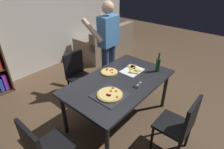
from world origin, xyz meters
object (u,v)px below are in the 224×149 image
object	(u,v)px
chair_far_side	(78,73)
wine_bottle	(158,65)
person_serving_pizza	(108,43)
chair_left_end	(43,149)
second_pizza_plain	(109,72)
chair_near_camera	(180,123)
dining_table	(119,84)
kitchen_scissors	(137,86)
pepperoni_pizza_on_tray	(110,95)
couch	(106,44)

from	to	relation	value
chair_far_side	wine_bottle	xyz separation A→B (m)	(0.64, -1.28, 0.36)
wine_bottle	person_serving_pizza	bearing A→B (deg)	91.76
chair_left_end	second_pizza_plain	distance (m)	1.47
chair_near_camera	second_pizza_plain	world-z (taller)	chair_near_camera
dining_table	kitchen_scissors	distance (m)	0.30
dining_table	pepperoni_pizza_on_tray	world-z (taller)	pepperoni_pizza_on_tray
chair_left_end	wine_bottle	size ratio (longest dim) A/B	2.85
person_serving_pizza	dining_table	bearing A→B (deg)	-128.14
chair_left_end	pepperoni_pizza_on_tray	xyz separation A→B (m)	(0.95, -0.13, 0.25)
chair_near_camera	chair_left_end	size ratio (longest dim) A/B	1.00
dining_table	chair_far_side	xyz separation A→B (m)	(0.00, 0.99, -0.17)
chair_near_camera	kitchen_scissors	distance (m)	0.75
person_serving_pizza	second_pizza_plain	size ratio (longest dim) A/B	6.32
chair_near_camera	chair_far_side	xyz separation A→B (m)	(0.00, 1.98, 0.00)
chair_near_camera	couch	size ratio (longest dim) A/B	0.52
person_serving_pizza	kitchen_scissors	size ratio (longest dim) A/B	8.96
dining_table	pepperoni_pizza_on_tray	size ratio (longest dim) A/B	4.19
chair_left_end	pepperoni_pizza_on_tray	world-z (taller)	chair_left_end
chair_near_camera	couch	xyz separation A→B (m)	(1.90, 2.98, -0.21)
chair_far_side	chair_left_end	xyz separation A→B (m)	(-1.33, -0.99, 0.00)
dining_table	chair_near_camera	distance (m)	1.00
chair_far_side	kitchen_scissors	world-z (taller)	chair_far_side
dining_table	pepperoni_pizza_on_tray	distance (m)	0.41
chair_far_side	couch	world-z (taller)	chair_far_side
kitchen_scissors	second_pizza_plain	world-z (taller)	second_pizza_plain
person_serving_pizza	pepperoni_pizza_on_tray	distance (m)	1.36
kitchen_scissors	second_pizza_plain	bearing A→B (deg)	85.44
couch	chair_near_camera	bearing A→B (deg)	-122.57
dining_table	couch	bearing A→B (deg)	46.25
wine_bottle	pepperoni_pizza_on_tray	bearing A→B (deg)	171.49
person_serving_pizza	wine_bottle	size ratio (longest dim) A/B	5.54
person_serving_pizza	pepperoni_pizza_on_tray	size ratio (longest dim) A/B	4.34
chair_near_camera	kitchen_scissors	xyz separation A→B (m)	(0.04, 0.71, 0.24)
couch	person_serving_pizza	distance (m)	1.91
chair_near_camera	person_serving_pizza	distance (m)	1.92
chair_far_side	second_pizza_plain	size ratio (longest dim) A/B	3.25
chair_near_camera	wine_bottle	distance (m)	1.01
chair_near_camera	person_serving_pizza	world-z (taller)	person_serving_pizza
couch	person_serving_pizza	bearing A→B (deg)	-136.83
wine_bottle	second_pizza_plain	world-z (taller)	wine_bottle
person_serving_pizza	kitchen_scissors	distance (m)	1.22
pepperoni_pizza_on_tray	kitchen_scissors	bearing A→B (deg)	-19.55
couch	kitchen_scissors	distance (m)	2.97
chair_far_side	second_pizza_plain	world-z (taller)	chair_far_side
dining_table	chair_left_end	xyz separation A→B (m)	(-1.33, 0.00, -0.17)
chair_near_camera	kitchen_scissors	size ratio (longest dim) A/B	4.61
dining_table	chair_left_end	world-z (taller)	chair_left_end
chair_near_camera	chair_left_end	distance (m)	1.66
chair_left_end	pepperoni_pizza_on_tray	size ratio (longest dim) A/B	2.23
chair_left_end	kitchen_scissors	world-z (taller)	chair_left_end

